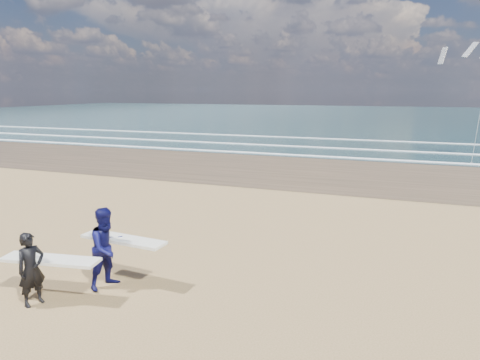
% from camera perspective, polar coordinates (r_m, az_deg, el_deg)
% --- Properties ---
extents(ocean, '(220.00, 100.00, 0.02)m').
position_cam_1_polar(ocean, '(79.75, 28.91, 7.18)').
color(ocean, '#183335').
rests_on(ocean, ground).
extents(surfer_near, '(2.26, 1.12, 1.63)m').
position_cam_1_polar(surfer_near, '(10.38, -25.69, -10.46)').
color(surfer_near, black).
rests_on(surfer_near, ground).
extents(surfer_far, '(2.23, 1.25, 1.93)m').
position_cam_1_polar(surfer_far, '(10.59, -17.15, -8.54)').
color(surfer_far, '#0B0C43').
rests_on(surfer_far, ground).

